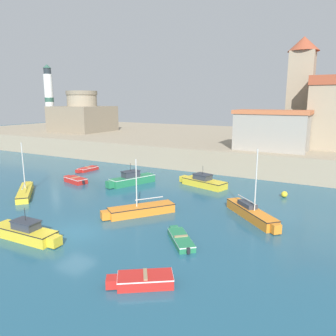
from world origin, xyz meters
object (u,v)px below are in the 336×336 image
Objects in this scene: dinghy_green_1 at (181,239)px; sailboat_orange_2 at (251,213)px; sailboat_yellow_0 at (25,192)px; dinghy_red_8 at (143,280)px; motorboat_green_6 at (132,179)px; motorboat_yellow_3 at (203,182)px; sailboat_orange_7 at (140,210)px; mooring_buoy at (284,194)px; lighthouse at (49,99)px; fortress at (83,116)px; motorboat_yellow_4 at (26,232)px; harbor_shed_near_wharf at (271,130)px; dinghy_red_9 at (87,169)px; dinghy_red_5 at (75,180)px.

sailboat_orange_2 is (2.99, 6.82, 0.26)m from dinghy_green_1.
sailboat_yellow_0 is 1.63× the size of dinghy_red_8.
motorboat_green_6 is (-14.90, 4.40, 0.09)m from sailboat_orange_2.
motorboat_yellow_3 is 1.07× the size of sailboat_orange_7.
motorboat_yellow_3 is at bearing 134.60° from sailboat_orange_2.
mooring_buoy is at bearing -0.32° from motorboat_yellow_3.
sailboat_orange_2 is 10.56m from motorboat_yellow_3.
fortress is at bearing 9.69° from lighthouse.
motorboat_yellow_4 is 0.62× the size of harbor_shed_near_wharf.
motorboat_yellow_4 is 23.52m from mooring_buoy.
motorboat_yellow_3 is at bearing 0.26° from dinghy_red_9.
dinghy_green_1 is 16.36m from motorboat_green_6.
motorboat_yellow_3 is 8.72m from mooring_buoy.
lighthouse is at bearing 145.83° from sailboat_orange_7.
harbor_shed_near_wharf is (10.09, 29.56, 5.13)m from motorboat_yellow_4.
sailboat_orange_2 is at bearing 66.33° from dinghy_green_1.
sailboat_yellow_0 reaches higher than dinghy_red_5.
dinghy_red_8 is at bearing -22.55° from sailboat_yellow_0.
sailboat_orange_7 is at bearing -23.32° from dinghy_red_5.
sailboat_orange_7 is at bearing 62.54° from motorboat_yellow_4.
dinghy_red_8 is (6.09, -8.89, -0.11)m from sailboat_orange_7.
harbor_shed_near_wharf is at bearing 47.61° from motorboat_green_6.
dinghy_green_1 is at bearing -40.00° from fortress.
sailboat_orange_2 is at bearing -82.22° from harbor_shed_near_wharf.
lighthouse is at bearing 134.34° from sailboat_yellow_0.
dinghy_red_9 is 25.65m from mooring_buoy.
motorboat_green_6 reaches higher than dinghy_red_9.
dinghy_red_5 is at bearing -48.86° from fortress.
sailboat_yellow_0 is 42.08m from lighthouse.
sailboat_orange_7 is (13.37, 0.80, 0.05)m from sailboat_yellow_0.
mooring_buoy is at bearing 73.29° from dinghy_green_1.
motorboat_yellow_4 reaches higher than mooring_buoy.
sailboat_orange_2 is at bearing -5.09° from dinghy_red_5.
lighthouse reaches higher than dinghy_red_9.
dinghy_red_8 is at bearing -83.38° from dinghy_green_1.
motorboat_green_6 is at bearing 128.99° from sailboat_orange_7.
lighthouse is (-37.91, 36.48, 9.21)m from motorboat_yellow_4.
sailboat_orange_2 is at bearing 42.58° from motorboat_yellow_4.
dinghy_red_5 is at bearing -139.15° from harbor_shed_near_wharf.
lighthouse reaches higher than motorboat_yellow_4.
lighthouse reaches higher than harbor_shed_near_wharf.
fortress is (-27.57, 21.91, 5.59)m from motorboat_green_6.
motorboat_green_6 reaches higher than mooring_buoy.
motorboat_green_6 is 35.65m from fortress.
dinghy_red_8 is (18.80, -14.36, -0.01)m from dinghy_red_5.
dinghy_red_8 is at bearing -42.14° from dinghy_red_9.
sailboat_orange_7 is at bearing -156.90° from sailboat_orange_2.
harbor_shed_near_wharf is (4.95, 10.50, 5.13)m from motorboat_yellow_3.
sailboat_yellow_0 is 12.11m from dinghy_red_9.
dinghy_red_9 reaches higher than dinghy_green_1.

